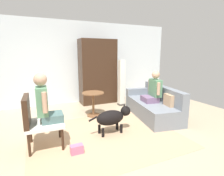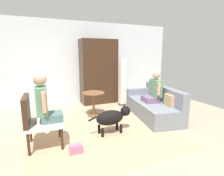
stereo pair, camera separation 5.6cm
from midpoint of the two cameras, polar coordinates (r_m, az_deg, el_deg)
ground_plane at (r=3.84m, az=-0.79°, el=-14.14°), size 7.58×7.58×0.00m
back_wall at (r=6.06m, az=-10.82°, el=8.14°), size 6.91×0.12×2.69m
area_rug at (r=3.69m, az=-2.06°, el=-15.19°), size 2.90×2.36×0.01m
couch at (r=4.79m, az=13.81°, el=-5.64°), size 1.12×1.97×0.79m
armchair at (r=3.33m, az=-23.08°, el=-8.99°), size 0.64×0.62×0.95m
person_on_couch at (r=4.65m, az=13.86°, el=-0.56°), size 0.47×0.56×0.80m
person_on_armchair at (r=3.25m, az=-20.71°, el=-4.29°), size 0.45×0.50×0.87m
round_end_table at (r=4.66m, az=-5.68°, el=-4.06°), size 0.57×0.57×0.64m
dog at (r=3.68m, az=0.54°, el=-9.46°), size 0.94×0.33×0.57m
column_lamp at (r=5.55m, az=3.64°, el=1.57°), size 0.20×0.20×1.45m
armoire_cabinet at (r=5.86m, az=-4.11°, el=5.32°), size 1.18×0.56×2.10m
handbag at (r=3.15m, az=-11.17°, el=-18.94°), size 0.21×0.12×0.15m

